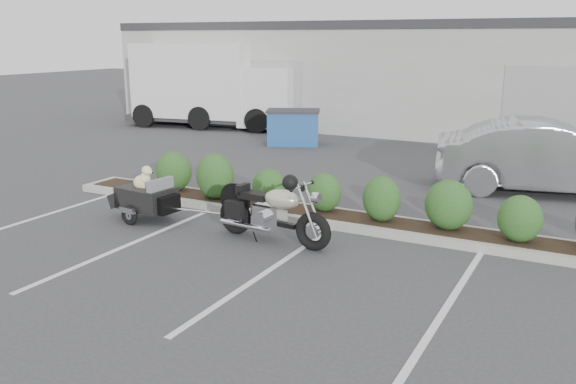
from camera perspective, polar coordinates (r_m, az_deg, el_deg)
The scene contains 8 objects.
ground at distance 10.36m, azimuth -6.04°, elevation -5.16°, with size 90.00×90.00×0.00m, color #38383A.
planter_kerb at distance 11.72m, azimuth 4.04°, elevation -2.41°, with size 12.00×1.00×0.15m, color #9E9E93.
building at distance 25.72m, azimuth 15.69°, elevation 10.58°, with size 26.00×10.00×4.00m, color #9EA099.
motorcycle at distance 10.42m, azimuth -1.54°, elevation -1.93°, with size 2.29×0.80×1.32m.
pet_trailer at distance 12.02m, azimuth -13.13°, elevation -0.43°, with size 1.84×1.03×1.09m.
sedan at distance 14.87m, azimuth 23.33°, elevation 2.98°, with size 1.73×4.97×1.64m, color #9E9FA4.
dumpster at distance 20.08m, azimuth 0.49°, elevation 6.11°, with size 2.06×1.79×1.13m.
delivery_truck at distance 24.30m, azimuth -6.80°, elevation 9.72°, with size 7.28×3.44×3.20m.
Camera 1 is at (5.49, -8.09, 3.44)m, focal length 38.00 mm.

